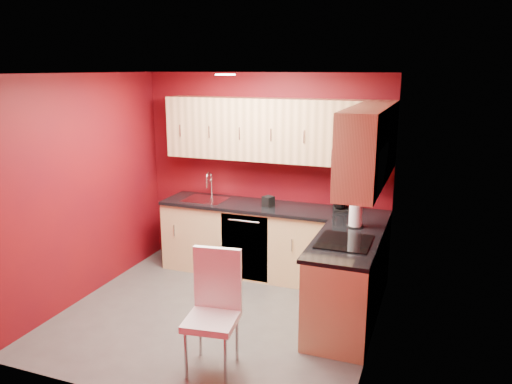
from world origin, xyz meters
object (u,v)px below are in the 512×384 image
Objects in this scene: coffee_maker at (341,199)px; napkin_holder at (268,201)px; paper_towel at (356,212)px; dining_chair at (211,314)px; sink at (206,197)px; microwave at (360,167)px.

coffee_maker reaches higher than napkin_holder.
napkin_holder is at bearing 159.03° from paper_towel.
coffee_maker is 0.26× the size of dining_chair.
sink is 1.73m from coffee_maker.
dining_chair is (1.08, -2.11, -0.42)m from sink.
paper_towel reaches higher than dining_chair.
sink reaches higher than napkin_holder.
microwave is at bearing -25.60° from sink.
napkin_holder is (0.87, -0.04, 0.03)m from sink.
napkin_holder is (-1.23, 0.96, -0.69)m from microwave.
sink reaches higher than paper_towel.
microwave is 1.70m from napkin_holder.
sink is 1.64× the size of paper_towel.
coffee_maker is at bearing 108.75° from microwave.
napkin_holder is 0.40× the size of paper_towel.
microwave is 2.74× the size of coffee_maker.
microwave is 1.46× the size of sink.
dining_chair is at bearing -119.24° from paper_towel.
microwave is 2.43m from sink.
dining_chair is at bearing -84.19° from napkin_holder.
sink is at bearing 109.47° from dining_chair.
microwave is 0.72× the size of dining_chair.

